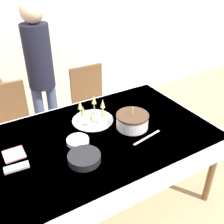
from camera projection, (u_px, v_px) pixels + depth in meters
The scene contains 13 objects.
ground_plane at pixel (93, 202), 2.55m from camera, with size 12.00×12.00×0.00m, color tan.
wall_back at pixel (21, 24), 3.15m from camera, with size 8.00×0.05×2.70m.
dining_table at pixel (90, 148), 2.20m from camera, with size 2.09×1.20×0.78m.
dining_chair_far_left at pixel (12, 125), 2.75m from camera, with size 0.45×0.45×0.97m.
dining_chair_far_right at pixel (91, 103), 3.15m from camera, with size 0.43×0.43×0.97m.
birthday_cake at pixel (132, 121), 2.26m from camera, with size 0.28×0.28×0.20m.
champagne_tray at pixel (93, 113), 2.34m from camera, with size 0.37×0.37×0.18m.
plate_stack_main at pixel (84, 158), 1.90m from camera, with size 0.24×0.24×0.06m.
plate_stack_dessert at pixel (78, 141), 2.09m from camera, with size 0.18×0.18×0.03m.
cake_knife at pixel (147, 137), 2.15m from camera, with size 0.30×0.07×0.00m.
fork_pile at pixel (17, 167), 1.84m from camera, with size 0.17×0.07×0.02m.
napkin_pile at pixel (14, 154), 1.97m from camera, with size 0.15×0.15×0.01m.
person_standing at pixel (40, 68), 2.75m from camera, with size 0.28×0.28×1.72m.
Camera 1 is at (-0.72, -1.57, 2.08)m, focal length 42.00 mm.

